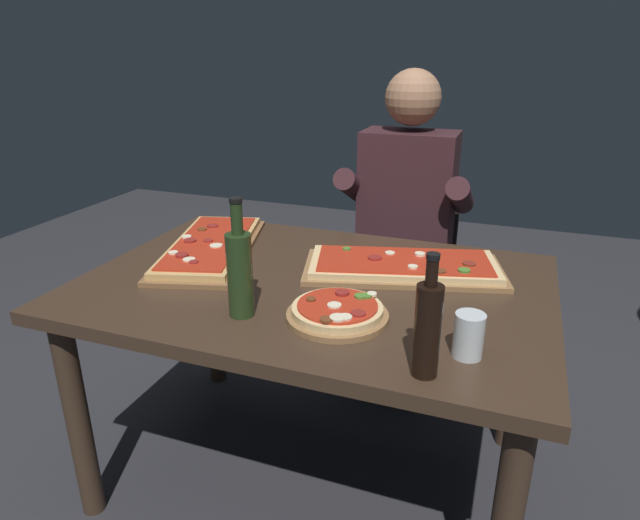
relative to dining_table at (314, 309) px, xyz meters
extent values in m
plane|color=#2D2D33|center=(0.00, 0.00, -0.64)|extent=(6.40, 6.40, 0.00)
cube|color=#3D2B1E|center=(0.00, 0.00, 0.08)|extent=(1.40, 0.96, 0.04)
cylinder|color=#3D2B1E|center=(-0.62, -0.40, -0.29)|extent=(0.07, 0.07, 0.70)
cylinder|color=#3D2B1E|center=(-0.62, 0.40, -0.29)|extent=(0.07, 0.07, 0.70)
cylinder|color=#3D2B1E|center=(0.62, 0.40, -0.29)|extent=(0.07, 0.07, 0.70)
cube|color=olive|center=(0.24, 0.16, 0.10)|extent=(0.67, 0.44, 0.02)
cube|color=#E5C184|center=(0.24, 0.16, 0.12)|extent=(0.63, 0.40, 0.02)
cube|color=#B72D19|center=(0.24, 0.16, 0.13)|extent=(0.57, 0.36, 0.01)
cylinder|color=beige|center=(0.28, 0.22, 0.14)|extent=(0.03, 0.03, 0.01)
cylinder|color=beige|center=(0.28, 0.11, 0.14)|extent=(0.03, 0.03, 0.01)
cylinder|color=brown|center=(0.44, 0.19, 0.14)|extent=(0.04, 0.04, 0.01)
cylinder|color=#4C7F2D|center=(0.04, 0.19, 0.14)|extent=(0.03, 0.03, 0.01)
cylinder|color=brown|center=(0.36, 0.10, 0.14)|extent=(0.03, 0.03, 0.01)
cylinder|color=beige|center=(0.19, 0.20, 0.14)|extent=(0.03, 0.03, 0.00)
cylinder|color=maroon|center=(0.15, 0.14, 0.14)|extent=(0.04, 0.04, 0.01)
cylinder|color=maroon|center=(0.44, 0.19, 0.14)|extent=(0.03, 0.03, 0.01)
cylinder|color=#4C7F2D|center=(0.43, 0.13, 0.14)|extent=(0.04, 0.04, 0.01)
cube|color=brown|center=(-0.43, 0.11, 0.10)|extent=(0.44, 0.68, 0.02)
cube|color=tan|center=(-0.43, 0.11, 0.12)|extent=(0.40, 0.64, 0.02)
cube|color=#B72D19|center=(-0.43, 0.11, 0.13)|extent=(0.36, 0.58, 0.01)
cylinder|color=beige|center=(-0.52, 0.11, 0.14)|extent=(0.03, 0.03, 0.01)
cylinder|color=maroon|center=(-0.50, 0.25, 0.14)|extent=(0.04, 0.04, 0.01)
cylinder|color=maroon|center=(-0.49, 0.08, 0.14)|extent=(0.04, 0.04, 0.01)
cylinder|color=brown|center=(-0.52, 0.20, 0.14)|extent=(0.03, 0.03, 0.01)
cylinder|color=beige|center=(-0.38, 0.07, 0.14)|extent=(0.04, 0.04, 0.00)
cylinder|color=beige|center=(-0.47, -0.04, 0.14)|extent=(0.03, 0.03, 0.01)
cylinder|color=beige|center=(-0.39, -0.07, 0.14)|extent=(0.04, 0.04, 0.00)
cylinder|color=maroon|center=(-0.43, 0.10, 0.14)|extent=(0.03, 0.03, 0.00)
cylinder|color=maroon|center=(-0.43, -0.05, 0.14)|extent=(0.04, 0.04, 0.01)
cylinder|color=maroon|center=(-0.37, -0.09, 0.14)|extent=(0.03, 0.03, 0.00)
cylinder|color=olive|center=(0.14, -0.21, 0.10)|extent=(0.27, 0.27, 0.02)
cylinder|color=#E5C184|center=(0.14, -0.21, 0.12)|extent=(0.24, 0.24, 0.02)
cylinder|color=#B72D19|center=(0.14, -0.21, 0.13)|extent=(0.21, 0.21, 0.01)
cylinder|color=brown|center=(0.15, -0.31, 0.14)|extent=(0.03, 0.03, 0.01)
cylinder|color=beige|center=(0.17, -0.29, 0.14)|extent=(0.04, 0.04, 0.01)
cylinder|color=beige|center=(0.19, -0.28, 0.14)|extent=(0.04, 0.04, 0.01)
cylinder|color=beige|center=(0.14, -0.22, 0.14)|extent=(0.04, 0.04, 0.00)
cylinder|color=brown|center=(0.07, -0.21, 0.14)|extent=(0.03, 0.03, 0.01)
cylinder|color=#4C7F2D|center=(0.19, -0.15, 0.14)|extent=(0.03, 0.03, 0.01)
cylinder|color=maroon|center=(0.14, -0.15, 0.14)|extent=(0.04, 0.04, 0.01)
cylinder|color=beige|center=(0.21, -0.13, 0.14)|extent=(0.03, 0.03, 0.01)
cylinder|color=maroon|center=(0.21, -0.25, 0.14)|extent=(0.04, 0.04, 0.00)
cylinder|color=#4C7F2D|center=(0.20, -0.14, 0.14)|extent=(0.03, 0.03, 0.01)
cylinder|color=black|center=(0.41, -0.39, 0.20)|extent=(0.06, 0.06, 0.21)
cylinder|color=black|center=(0.41, -0.39, 0.34)|extent=(0.03, 0.03, 0.06)
cylinder|color=black|center=(0.41, -0.39, 0.37)|extent=(0.03, 0.03, 0.01)
cylinder|color=#233819|center=(-0.10, -0.28, 0.21)|extent=(0.07, 0.07, 0.23)
cylinder|color=#233819|center=(-0.10, -0.28, 0.36)|extent=(0.03, 0.03, 0.08)
cylinder|color=black|center=(-0.10, -0.28, 0.41)|extent=(0.03, 0.03, 0.01)
cylinder|color=silver|center=(0.48, -0.28, 0.15)|extent=(0.07, 0.07, 0.11)
cylinder|color=silver|center=(0.48, -0.28, 0.12)|extent=(0.06, 0.06, 0.04)
cube|color=black|center=(0.12, 0.78, -0.21)|extent=(0.44, 0.44, 0.04)
cube|color=black|center=(0.12, 0.98, 0.02)|extent=(0.40, 0.04, 0.42)
cylinder|color=black|center=(-0.07, 0.59, -0.44)|extent=(0.04, 0.04, 0.41)
cylinder|color=black|center=(0.31, 0.59, -0.44)|extent=(0.04, 0.04, 0.41)
cylinder|color=black|center=(-0.07, 0.97, -0.44)|extent=(0.04, 0.04, 0.41)
cylinder|color=black|center=(0.31, 0.97, -0.44)|extent=(0.04, 0.04, 0.41)
cylinder|color=#23232D|center=(0.02, 0.60, -0.42)|extent=(0.11, 0.11, 0.45)
cylinder|color=#23232D|center=(0.22, 0.60, -0.42)|extent=(0.11, 0.11, 0.45)
cube|color=#23232D|center=(0.12, 0.68, -0.13)|extent=(0.34, 0.40, 0.12)
cube|color=#381E23|center=(0.12, 0.78, 0.19)|extent=(0.38, 0.22, 0.52)
sphere|color=#A37556|center=(0.12, 0.78, 0.58)|extent=(0.22, 0.22, 0.22)
cylinder|color=#381E23|center=(-0.10, 0.73, 0.21)|extent=(0.09, 0.31, 0.21)
cylinder|color=#381E23|center=(0.34, 0.73, 0.21)|extent=(0.09, 0.31, 0.21)
camera|label=1|loc=(0.55, -1.44, 0.77)|focal=30.87mm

